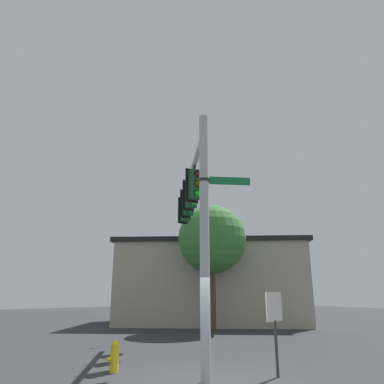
# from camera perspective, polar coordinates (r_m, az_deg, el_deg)

# --- Properties ---
(ground_plane) EXTENTS (80.00, 80.00, 0.00)m
(ground_plane) POSITION_cam_1_polar(r_m,az_deg,el_deg) (9.78, 2.24, -28.37)
(ground_plane) COLOR #2D3033
(signal_pole) EXTENTS (0.26, 0.26, 7.13)m
(signal_pole) POSITION_cam_1_polar(r_m,az_deg,el_deg) (9.63, 2.02, -7.23)
(signal_pole) COLOR #ADB2B7
(signal_pole) RESTS_ON ground
(mast_arm) EXTENTS (4.17, 6.83, 0.18)m
(mast_arm) POSITION_cam_1_polar(r_m,az_deg,el_deg) (14.11, -0.24, 2.49)
(mast_arm) COLOR #ADB2B7
(traffic_light_nearest_pole) EXTENTS (0.54, 0.49, 1.31)m
(traffic_light_nearest_pole) POSITION_cam_1_polar(r_m,az_deg,el_deg) (12.39, 0.50, 1.23)
(traffic_light_nearest_pole) COLOR black
(traffic_light_mid_inner) EXTENTS (0.54, 0.49, 1.31)m
(traffic_light_mid_inner) POSITION_cam_1_polar(r_m,az_deg,el_deg) (13.71, -0.13, -0.41)
(traffic_light_mid_inner) COLOR black
(traffic_light_mid_outer) EXTENTS (0.54, 0.49, 1.31)m
(traffic_light_mid_outer) POSITION_cam_1_polar(r_m,az_deg,el_deg) (15.03, -0.65, -1.76)
(traffic_light_mid_outer) COLOR black
(traffic_light_arm_end) EXTENTS (0.54, 0.49, 1.31)m
(traffic_light_arm_end) POSITION_cam_1_polar(r_m,az_deg,el_deg) (16.37, -1.08, -2.89)
(traffic_light_arm_end) COLOR black
(street_name_sign) EXTENTS (1.29, 0.84, 0.22)m
(street_name_sign) POSITION_cam_1_polar(r_m,az_deg,el_deg) (10.04, 4.13, 1.84)
(street_name_sign) COLOR #147238
(bird_flying) EXTENTS (0.34, 0.29, 0.08)m
(bird_flying) POSITION_cam_1_polar(r_m,az_deg,el_deg) (19.88, -0.47, 3.01)
(bird_flying) COLOR black
(storefront_building) EXTENTS (14.09, 13.42, 5.42)m
(storefront_building) POSITION_cam_1_polar(r_m,az_deg,el_deg) (25.46, 3.07, -14.22)
(storefront_building) COLOR #A89E89
(storefront_building) RESTS_ON ground
(tree_by_storefront) EXTENTS (3.98, 3.98, 7.08)m
(tree_by_storefront) POSITION_cam_1_polar(r_m,az_deg,el_deg) (21.11, 3.22, -7.59)
(tree_by_storefront) COLOR #4C3823
(tree_by_storefront) RESTS_ON ground
(fire_hydrant) EXTENTS (0.35, 0.24, 0.82)m
(fire_hydrant) POSITION_cam_1_polar(r_m,az_deg,el_deg) (11.06, -12.36, -24.34)
(fire_hydrant) COLOR yellow
(fire_hydrant) RESTS_ON ground
(historical_marker) EXTENTS (0.60, 0.08, 2.13)m
(historical_marker) POSITION_cam_1_polar(r_m,az_deg,el_deg) (10.41, 13.14, -19.39)
(historical_marker) COLOR #333333
(historical_marker) RESTS_ON ground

